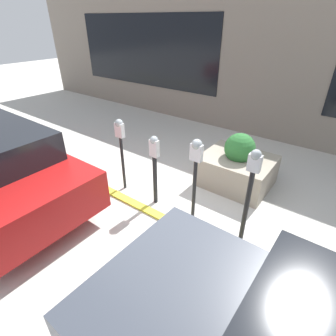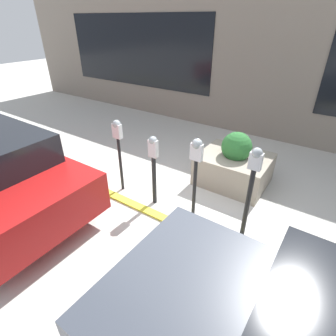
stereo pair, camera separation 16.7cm
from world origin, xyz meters
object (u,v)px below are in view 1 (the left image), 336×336
(parking_meter_second, at_px, (196,163))
(planter_box, at_px, (237,167))
(parking_meter_middle, at_px, (155,162))
(parking_meter_nearest, at_px, (251,184))
(parking_meter_fourth, at_px, (121,140))

(parking_meter_second, relative_size, planter_box, 1.09)
(parking_meter_middle, bearing_deg, planter_box, -121.93)
(parking_meter_nearest, distance_m, parking_meter_fourth, 2.45)
(parking_meter_second, relative_size, parking_meter_fourth, 1.02)
(parking_meter_nearest, bearing_deg, parking_meter_middle, 0.97)
(parking_meter_middle, height_order, parking_meter_fourth, parking_meter_fourth)
(parking_meter_nearest, height_order, parking_meter_second, parking_meter_nearest)
(parking_meter_nearest, height_order, parking_meter_fourth, parking_meter_nearest)
(parking_meter_second, xyz_separation_m, parking_meter_middle, (0.80, 0.02, -0.23))
(parking_meter_nearest, relative_size, parking_meter_second, 1.05)
(parking_meter_second, distance_m, parking_meter_middle, 0.83)
(parking_meter_second, height_order, planter_box, parking_meter_second)
(planter_box, bearing_deg, parking_meter_nearest, 117.45)
(parking_meter_middle, relative_size, planter_box, 0.98)
(parking_meter_nearest, xyz_separation_m, planter_box, (0.75, -1.44, -0.64))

